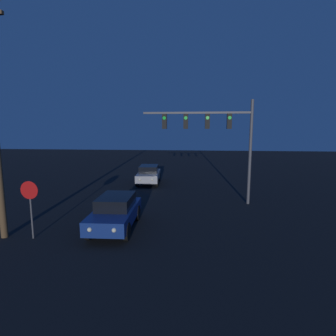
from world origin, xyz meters
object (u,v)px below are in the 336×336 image
Objects in this scene: car_near at (116,211)px; car_far at (149,174)px; stop_sign at (30,199)px; traffic_signal_mast at (215,131)px.

car_far is at bearing -90.97° from car_near.
car_far is 1.70× the size of stop_sign.
stop_sign is at bearing -142.08° from traffic_signal_mast.
stop_sign is (-3.15, -1.46, 0.92)m from car_near.
traffic_signal_mast is (4.83, 4.76, 3.64)m from car_near.
car_far is 12.04m from stop_sign.
car_near is at bearing 87.17° from car_far.
traffic_signal_mast is at bearing 37.92° from stop_sign.
car_near is at bearing 24.82° from stop_sign.
traffic_signal_mast reaches higher than car_near.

